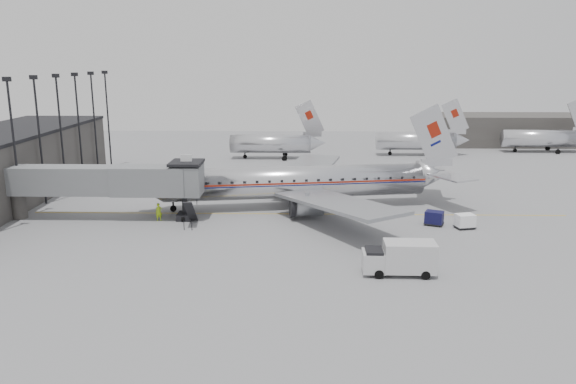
% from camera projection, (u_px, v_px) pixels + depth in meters
% --- Properties ---
extents(ground, '(160.00, 160.00, 0.00)m').
position_uv_depth(ground, '(268.00, 230.00, 57.55)').
color(ground, slate).
rests_on(ground, ground).
extents(hangar, '(30.00, 12.00, 6.00)m').
position_uv_depth(hangar, '(505.00, 130.00, 114.20)').
color(hangar, '#3C3937').
rests_on(hangar, ground).
extents(apron_line, '(60.00, 0.15, 0.01)m').
position_uv_depth(apron_line, '(298.00, 214.00, 63.31)').
color(apron_line, gold).
rests_on(apron_line, ground).
extents(jet_bridge, '(21.00, 6.20, 7.10)m').
position_uv_depth(jet_bridge, '(116.00, 181.00, 60.51)').
color(jet_bridge, '#5D6062').
rests_on(jet_bridge, ground).
extents(floodlight_masts, '(0.90, 42.25, 15.25)m').
position_uv_depth(floodlight_masts, '(50.00, 131.00, 68.86)').
color(floodlight_masts, black).
rests_on(floodlight_masts, ground).
extents(distant_aircraft_near, '(16.39, 3.20, 10.26)m').
position_uv_depth(distant_aircraft_near, '(272.00, 143.00, 97.80)').
color(distant_aircraft_near, silver).
rests_on(distant_aircraft_near, ground).
extents(distant_aircraft_mid, '(16.39, 3.20, 10.26)m').
position_uv_depth(distant_aircraft_mid, '(417.00, 140.00, 101.11)').
color(distant_aircraft_mid, silver).
rests_on(distant_aircraft_mid, ground).
extents(distant_aircraft_far, '(16.39, 3.20, 10.26)m').
position_uv_depth(distant_aircraft_far, '(542.00, 138.00, 104.47)').
color(distant_aircraft_far, silver).
rests_on(distant_aircraft_far, ground).
extents(airliner, '(37.78, 34.75, 12.01)m').
position_uv_depth(airliner, '(302.00, 182.00, 65.64)').
color(airliner, silver).
rests_on(airliner, ground).
extents(service_van, '(5.89, 2.44, 2.75)m').
position_uv_depth(service_van, '(400.00, 257.00, 45.29)').
color(service_van, '#B9B9BB').
rests_on(service_van, ground).
extents(baggage_cart_navy, '(2.32, 2.09, 1.49)m').
position_uv_depth(baggage_cart_navy, '(434.00, 218.00, 58.92)').
color(baggage_cart_navy, '#0D0D35').
rests_on(baggage_cart_navy, ground).
extents(baggage_cart_white, '(2.19, 1.86, 1.50)m').
position_uv_depth(baggage_cart_white, '(465.00, 221.00, 57.77)').
color(baggage_cart_white, white).
rests_on(baggage_cart_white, ground).
extents(ramp_worker, '(0.83, 0.73, 1.92)m').
position_uv_depth(ramp_worker, '(159.00, 212.00, 60.51)').
color(ramp_worker, '#9FCB17').
rests_on(ramp_worker, ground).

